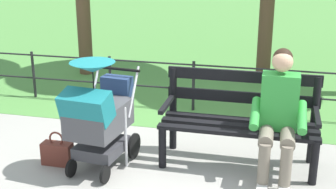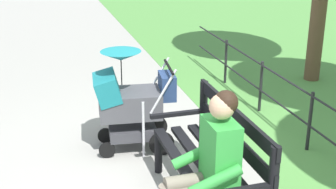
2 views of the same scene
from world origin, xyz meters
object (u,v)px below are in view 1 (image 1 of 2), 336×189
(person_on_bench, at_px, (279,112))
(handbag, at_px, (57,153))
(park_bench, at_px, (240,115))
(stroller, at_px, (99,114))

(person_on_bench, distance_m, handbag, 2.31)
(person_on_bench, xyz_separation_m, handbag, (2.22, 0.29, -0.55))
(park_bench, relative_size, person_on_bench, 1.26)
(person_on_bench, xyz_separation_m, stroller, (1.75, 0.26, -0.08))
(park_bench, bearing_deg, person_on_bench, 149.83)
(park_bench, xyz_separation_m, stroller, (1.37, 0.48, 0.07))
(person_on_bench, bearing_deg, stroller, 8.34)
(person_on_bench, distance_m, stroller, 1.77)
(park_bench, relative_size, handbag, 4.33)
(stroller, xyz_separation_m, handbag, (0.47, 0.03, -0.47))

